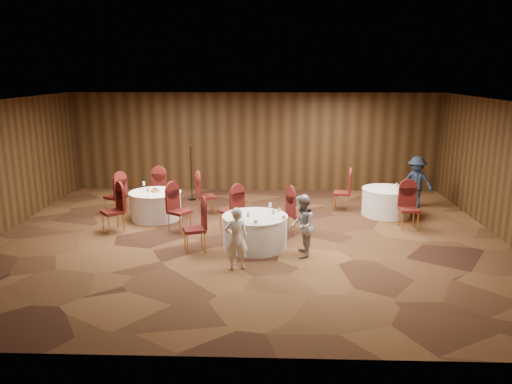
{
  "coord_description": "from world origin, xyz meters",
  "views": [
    {
      "loc": [
        0.59,
        -11.17,
        3.88
      ],
      "look_at": [
        0.2,
        0.2,
        1.1
      ],
      "focal_mm": 35.0,
      "sensor_mm": 36.0,
      "label": 1
    }
  ],
  "objects_px": {
    "table_right": "(386,202)",
    "man_c": "(416,182)",
    "table_main": "(255,231)",
    "woman_b": "(302,226)",
    "table_left": "(156,205)",
    "woman_a": "(236,239)",
    "mic_stand": "(192,185)"
  },
  "relations": [
    {
      "from": "man_c",
      "to": "mic_stand",
      "type": "bearing_deg",
      "value": -156.6
    },
    {
      "from": "table_main",
      "to": "table_right",
      "type": "relative_size",
      "value": 1.09
    },
    {
      "from": "table_left",
      "to": "man_c",
      "type": "distance_m",
      "value": 7.42
    },
    {
      "from": "table_main",
      "to": "table_left",
      "type": "relative_size",
      "value": 1.06
    },
    {
      "from": "table_left",
      "to": "woman_a",
      "type": "xyz_separation_m",
      "value": [
        2.42,
        -3.43,
        0.27
      ]
    },
    {
      "from": "table_left",
      "to": "mic_stand",
      "type": "bearing_deg",
      "value": 72.67
    },
    {
      "from": "table_main",
      "to": "woman_a",
      "type": "relative_size",
      "value": 1.14
    },
    {
      "from": "table_main",
      "to": "woman_b",
      "type": "relative_size",
      "value": 1.08
    },
    {
      "from": "table_right",
      "to": "woman_a",
      "type": "xyz_separation_m",
      "value": [
        -3.83,
        -4.01,
        0.27
      ]
    },
    {
      "from": "table_left",
      "to": "woman_a",
      "type": "bearing_deg",
      "value": -54.84
    },
    {
      "from": "table_right",
      "to": "mic_stand",
      "type": "bearing_deg",
      "value": 165.29
    },
    {
      "from": "woman_a",
      "to": "man_c",
      "type": "distance_m",
      "value": 6.87
    },
    {
      "from": "table_left",
      "to": "mic_stand",
      "type": "distance_m",
      "value": 2.15
    },
    {
      "from": "table_right",
      "to": "man_c",
      "type": "xyz_separation_m",
      "value": [
        1.02,
        0.85,
        0.37
      ]
    },
    {
      "from": "mic_stand",
      "to": "man_c",
      "type": "bearing_deg",
      "value": -5.36
    },
    {
      "from": "woman_a",
      "to": "man_c",
      "type": "xyz_separation_m",
      "value": [
        4.86,
        4.86,
        0.1
      ]
    },
    {
      "from": "mic_stand",
      "to": "woman_b",
      "type": "xyz_separation_m",
      "value": [
        3.11,
        -4.71,
        0.2
      ]
    },
    {
      "from": "table_left",
      "to": "woman_b",
      "type": "distance_m",
      "value": 4.61
    },
    {
      "from": "woman_a",
      "to": "table_main",
      "type": "bearing_deg",
      "value": -117.84
    },
    {
      "from": "woman_a",
      "to": "man_c",
      "type": "bearing_deg",
      "value": -148.69
    },
    {
      "from": "table_left",
      "to": "man_c",
      "type": "relative_size",
      "value": 0.92
    },
    {
      "from": "table_right",
      "to": "man_c",
      "type": "distance_m",
      "value": 1.38
    },
    {
      "from": "woman_a",
      "to": "table_right",
      "type": "bearing_deg",
      "value": -147.43
    },
    {
      "from": "table_main",
      "to": "woman_b",
      "type": "xyz_separation_m",
      "value": [
        1.01,
        -0.52,
        0.3
      ]
    },
    {
      "from": "man_c",
      "to": "table_main",
      "type": "bearing_deg",
      "value": -112.98
    },
    {
      "from": "table_main",
      "to": "table_left",
      "type": "distance_m",
      "value": 3.48
    },
    {
      "from": "mic_stand",
      "to": "man_c",
      "type": "distance_m",
      "value": 6.67
    },
    {
      "from": "mic_stand",
      "to": "woman_b",
      "type": "bearing_deg",
      "value": -56.58
    },
    {
      "from": "mic_stand",
      "to": "woman_a",
      "type": "bearing_deg",
      "value": -72.06
    },
    {
      "from": "table_left",
      "to": "table_main",
      "type": "bearing_deg",
      "value": -38.06
    },
    {
      "from": "table_main",
      "to": "woman_a",
      "type": "xyz_separation_m",
      "value": [
        -0.32,
        -1.29,
        0.27
      ]
    },
    {
      "from": "woman_b",
      "to": "mic_stand",
      "type": "bearing_deg",
      "value": -143.53
    }
  ]
}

